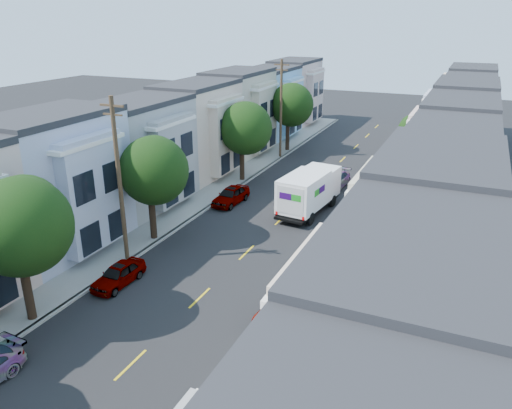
{
  "coord_description": "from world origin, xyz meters",
  "views": [
    {
      "loc": [
        12.23,
        -20.05,
        14.32
      ],
      "look_at": [
        -0.64,
        8.91,
        2.2
      ],
      "focal_mm": 35.0,
      "sensor_mm": 36.0,
      "label": 1
    }
  ],
  "objects_px": {
    "tree_d": "(245,128)",
    "parked_left_c": "(118,275)",
    "parked_left_d": "(231,196)",
    "parked_right_d": "(389,162)",
    "utility_pole_near": "(120,182)",
    "tree_b": "(20,227)",
    "utility_pole_far": "(281,109)",
    "fedex_truck": "(309,190)",
    "tree_e": "(291,105)",
    "tree_far_r": "(413,132)",
    "lead_sedan": "(335,180)",
    "parked_right_b": "(284,309)",
    "parked_right_c": "(365,194)",
    "tree_c": "(153,171)"
  },
  "relations": [
    {
      "from": "parked_left_c",
      "to": "utility_pole_far",
      "type": "bearing_deg",
      "value": 94.39
    },
    {
      "from": "parked_left_c",
      "to": "parked_left_d",
      "type": "distance_m",
      "value": 14.09
    },
    {
      "from": "tree_far_r",
      "to": "lead_sedan",
      "type": "xyz_separation_m",
      "value": [
        -5.25,
        -7.72,
        -3.22
      ]
    },
    {
      "from": "tree_c",
      "to": "fedex_truck",
      "type": "bearing_deg",
      "value": 49.69
    },
    {
      "from": "tree_far_r",
      "to": "parked_right_b",
      "type": "relative_size",
      "value": 1.2
    },
    {
      "from": "tree_d",
      "to": "parked_left_d",
      "type": "height_order",
      "value": "tree_d"
    },
    {
      "from": "tree_b",
      "to": "tree_c",
      "type": "xyz_separation_m",
      "value": [
        -0.0,
        10.48,
        -0.24
      ]
    },
    {
      "from": "tree_d",
      "to": "tree_e",
      "type": "relative_size",
      "value": 0.97
    },
    {
      "from": "utility_pole_near",
      "to": "tree_b",
      "type": "bearing_deg",
      "value": -90.02
    },
    {
      "from": "parked_right_b",
      "to": "parked_right_d",
      "type": "height_order",
      "value": "same"
    },
    {
      "from": "parked_left_d",
      "to": "tree_b",
      "type": "bearing_deg",
      "value": -90.69
    },
    {
      "from": "tree_d",
      "to": "tree_far_r",
      "type": "relative_size",
      "value": 1.33
    },
    {
      "from": "utility_pole_far",
      "to": "parked_right_c",
      "type": "relative_size",
      "value": 1.89
    },
    {
      "from": "parked_left_d",
      "to": "tree_e",
      "type": "bearing_deg",
      "value": 98.19
    },
    {
      "from": "utility_pole_far",
      "to": "lead_sedan",
      "type": "height_order",
      "value": "utility_pole_far"
    },
    {
      "from": "tree_e",
      "to": "parked_right_d",
      "type": "xyz_separation_m",
      "value": [
        11.2,
        -2.01,
        -4.51
      ]
    },
    {
      "from": "utility_pole_far",
      "to": "fedex_truck",
      "type": "xyz_separation_m",
      "value": [
        7.67,
        -13.65,
        -3.36
      ]
    },
    {
      "from": "utility_pole_far",
      "to": "lead_sedan",
      "type": "bearing_deg",
      "value": -41.59
    },
    {
      "from": "utility_pole_far",
      "to": "parked_right_d",
      "type": "height_order",
      "value": "utility_pole_far"
    },
    {
      "from": "parked_left_d",
      "to": "parked_right_d",
      "type": "xyz_separation_m",
      "value": [
        9.8,
        15.42,
        -0.07
      ]
    },
    {
      "from": "parked_left_d",
      "to": "lead_sedan",
      "type": "bearing_deg",
      "value": 52.19
    },
    {
      "from": "tree_d",
      "to": "tree_e",
      "type": "height_order",
      "value": "tree_e"
    },
    {
      "from": "fedex_truck",
      "to": "tree_far_r",
      "type": "bearing_deg",
      "value": 75.0
    },
    {
      "from": "tree_d",
      "to": "parked_left_c",
      "type": "bearing_deg",
      "value": -85.95
    },
    {
      "from": "fedex_truck",
      "to": "lead_sedan",
      "type": "height_order",
      "value": "fedex_truck"
    },
    {
      "from": "tree_d",
      "to": "utility_pole_near",
      "type": "bearing_deg",
      "value": -89.99
    },
    {
      "from": "utility_pole_near",
      "to": "parked_left_c",
      "type": "bearing_deg",
      "value": -61.39
    },
    {
      "from": "lead_sedan",
      "to": "parked_right_d",
      "type": "relative_size",
      "value": 1.03
    },
    {
      "from": "lead_sedan",
      "to": "parked_right_b",
      "type": "xyz_separation_m",
      "value": [
        3.25,
        -21.03,
        -0.02
      ]
    },
    {
      "from": "tree_c",
      "to": "utility_pole_near",
      "type": "height_order",
      "value": "utility_pole_near"
    },
    {
      "from": "tree_e",
      "to": "fedex_truck",
      "type": "xyz_separation_m",
      "value": [
        7.68,
        -16.6,
        -3.35
      ]
    },
    {
      "from": "tree_c",
      "to": "parked_right_c",
      "type": "bearing_deg",
      "value": 48.98
    },
    {
      "from": "utility_pole_near",
      "to": "lead_sedan",
      "type": "bearing_deg",
      "value": 67.25
    },
    {
      "from": "tree_far_r",
      "to": "utility_pole_far",
      "type": "distance_m",
      "value": 13.27
    },
    {
      "from": "utility_pole_far",
      "to": "parked_right_b",
      "type": "relative_size",
      "value": 2.2
    },
    {
      "from": "tree_b",
      "to": "tree_d",
      "type": "relative_size",
      "value": 1.03
    },
    {
      "from": "tree_far_r",
      "to": "parked_left_d",
      "type": "bearing_deg",
      "value": -127.9
    },
    {
      "from": "tree_far_r",
      "to": "lead_sedan",
      "type": "distance_m",
      "value": 9.88
    },
    {
      "from": "utility_pole_far",
      "to": "parked_left_c",
      "type": "distance_m",
      "value": 28.96
    },
    {
      "from": "parked_left_d",
      "to": "parked_right_b",
      "type": "xyz_separation_m",
      "value": [
        9.8,
        -13.61,
        -0.06
      ]
    },
    {
      "from": "utility_pole_far",
      "to": "parked_left_d",
      "type": "relative_size",
      "value": 2.33
    },
    {
      "from": "tree_far_r",
      "to": "utility_pole_far",
      "type": "xyz_separation_m",
      "value": [
        -13.19,
        -0.67,
        1.29
      ]
    },
    {
      "from": "lead_sedan",
      "to": "parked_left_d",
      "type": "height_order",
      "value": "parked_left_d"
    },
    {
      "from": "tree_far_r",
      "to": "parked_right_d",
      "type": "bearing_deg",
      "value": 172.38
    },
    {
      "from": "tree_far_r",
      "to": "parked_right_d",
      "type": "xyz_separation_m",
      "value": [
        -1.99,
        0.27,
        -3.23
      ]
    },
    {
      "from": "tree_b",
      "to": "tree_e",
      "type": "distance_m",
      "value": 36.13
    },
    {
      "from": "tree_d",
      "to": "parked_right_d",
      "type": "height_order",
      "value": "tree_d"
    },
    {
      "from": "fedex_truck",
      "to": "parked_right_c",
      "type": "height_order",
      "value": "fedex_truck"
    },
    {
      "from": "parked_right_b",
      "to": "tree_d",
      "type": "bearing_deg",
      "value": 121.36
    },
    {
      "from": "tree_c",
      "to": "tree_far_r",
      "type": "distance_m",
      "value": 26.86
    }
  ]
}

